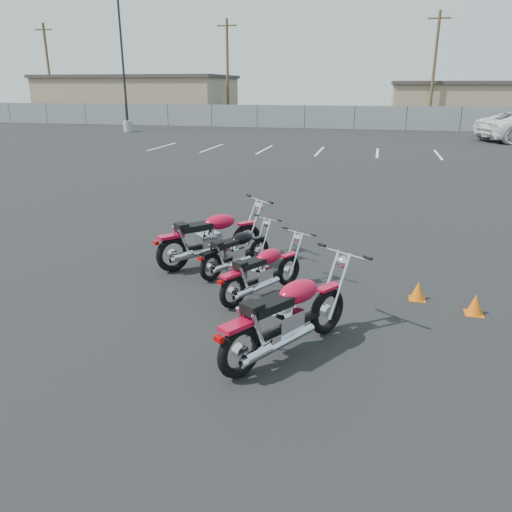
% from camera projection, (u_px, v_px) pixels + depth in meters
% --- Properties ---
extents(ground, '(120.00, 120.00, 0.00)m').
position_uv_depth(ground, '(235.00, 306.00, 7.90)').
color(ground, black).
rests_on(ground, ground).
extents(motorcycle_front_red, '(1.94, 2.06, 1.17)m').
position_uv_depth(motorcycle_front_red, '(211.00, 237.00, 9.61)').
color(motorcycle_front_red, black).
rests_on(motorcycle_front_red, ground).
extents(motorcycle_second_black, '(1.22, 1.73, 0.89)m').
position_uv_depth(motorcycle_second_black, '(236.00, 251.00, 9.21)').
color(motorcycle_second_black, black).
rests_on(motorcycle_second_black, ground).
extents(motorcycle_third_red, '(1.68, 2.21, 1.16)m').
position_uv_depth(motorcycle_third_red, '(287.00, 316.00, 6.33)').
color(motorcycle_third_red, black).
rests_on(motorcycle_third_red, ground).
extents(motorcycle_rear_red, '(1.32, 1.81, 0.94)m').
position_uv_depth(motorcycle_rear_red, '(262.00, 272.00, 8.13)').
color(motorcycle_rear_red, black).
rests_on(motorcycle_rear_red, ground).
extents(training_cone_near, '(0.27, 0.27, 0.32)m').
position_uv_depth(training_cone_near, '(475.00, 304.00, 7.56)').
color(training_cone_near, '#D95C0B').
rests_on(training_cone_near, ground).
extents(training_cone_far, '(0.26, 0.26, 0.31)m').
position_uv_depth(training_cone_far, '(418.00, 291.00, 8.09)').
color(training_cone_far, '#D95C0B').
rests_on(training_cone_far, ground).
extents(light_pole_west, '(0.80, 0.70, 10.48)m').
position_uv_depth(light_pole_west, '(125.00, 94.00, 36.93)').
color(light_pole_west, gray).
rests_on(light_pole_west, ground).
extents(chainlink_fence, '(80.06, 0.06, 1.80)m').
position_uv_depth(chainlink_fence, '(354.00, 117.00, 39.80)').
color(chainlink_fence, slate).
rests_on(chainlink_fence, ground).
extents(tan_building_west, '(18.40, 10.40, 4.30)m').
position_uv_depth(tan_building_west, '(139.00, 98.00, 50.71)').
color(tan_building_west, '#968161').
rests_on(tan_building_west, ground).
extents(tan_building_east, '(14.40, 9.40, 3.70)m').
position_uv_depth(tan_building_east, '(471.00, 102.00, 45.55)').
color(tan_building_east, '#968161').
rests_on(tan_building_east, ground).
extents(utility_pole_a, '(1.80, 0.24, 9.00)m').
position_uv_depth(utility_pole_a, '(49.00, 71.00, 48.91)').
color(utility_pole_a, '#4D3823').
rests_on(utility_pole_a, ground).
extents(utility_pole_b, '(1.80, 0.24, 9.00)m').
position_uv_depth(utility_pole_b, '(228.00, 70.00, 45.84)').
color(utility_pole_b, '#4D3823').
rests_on(utility_pole_b, ground).
extents(utility_pole_c, '(1.80, 0.24, 9.00)m').
position_uv_depth(utility_pole_c, '(434.00, 68.00, 40.92)').
color(utility_pole_c, '#4D3823').
rests_on(utility_pole_c, ground).
extents(parking_line_stripes, '(15.12, 4.00, 0.01)m').
position_uv_depth(parking_line_stripes, '(292.00, 150.00, 26.85)').
color(parking_line_stripes, silver).
rests_on(parking_line_stripes, ground).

